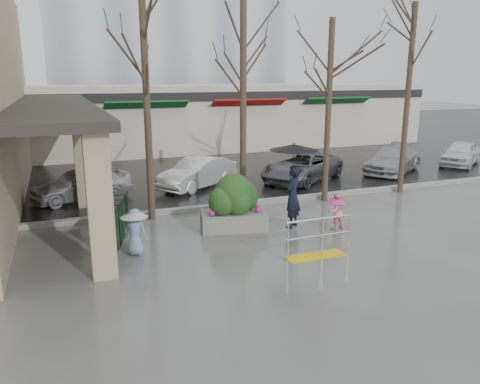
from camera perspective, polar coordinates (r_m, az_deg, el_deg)
ground at (r=12.83m, az=1.35°, el=-6.75°), size 120.00×120.00×0.00m
street_asphalt at (r=33.70m, az=-13.31°, el=5.84°), size 120.00×36.00×0.01m
curb at (r=16.39m, az=-4.06°, el=-1.88°), size 120.00×0.30×0.15m
canopy_slab at (r=19.09m, az=-22.16°, el=10.21°), size 2.80×18.00×0.25m
pillar_front at (r=10.95m, az=-16.72°, el=-1.38°), size 0.55×0.55×3.50m
pillar_back at (r=17.31m, az=-18.64°, el=3.96°), size 0.55×0.55×3.50m
storefront_row at (r=29.89m, az=-8.53°, el=8.95°), size 34.00×6.74×4.00m
handrail at (r=12.28m, az=9.44°, el=-6.04°), size 1.90×0.50×1.03m
tree_west at (r=14.92m, az=-11.56°, el=15.79°), size 3.20×3.20×6.80m
tree_midwest at (r=15.81m, az=0.40°, el=16.48°), size 3.20×3.20×7.00m
tree_mideast at (r=17.29m, az=10.96°, el=14.78°), size 3.20×3.20×6.50m
tree_east at (r=19.39m, az=20.16°, el=15.64°), size 3.20×3.20×7.20m
woman at (r=14.19m, az=6.48°, el=1.72°), size 1.48×1.48×2.62m
child_pink at (r=14.44m, az=11.58°, el=-2.05°), size 0.59×0.57×1.12m
child_blue at (r=12.39m, az=-12.70°, el=-4.25°), size 0.72×0.72×1.25m
planter at (r=14.08m, az=-0.75°, el=-1.34°), size 2.14×1.38×1.72m
news_boxes at (r=13.63m, az=-15.05°, el=-3.36°), size 1.07×2.17×1.18m
car_a at (r=18.47m, az=-18.82°, el=0.98°), size 3.98×2.58×1.26m
car_b at (r=19.50m, az=-5.18°, el=2.34°), size 3.92×3.24×1.26m
car_c at (r=20.90m, az=7.60°, el=3.05°), size 4.95×4.17×1.26m
car_d at (r=23.80m, az=18.15°, el=3.81°), size 4.60×3.84×1.26m
car_e at (r=27.01m, az=25.33°, el=4.29°), size 3.92×3.25×1.26m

